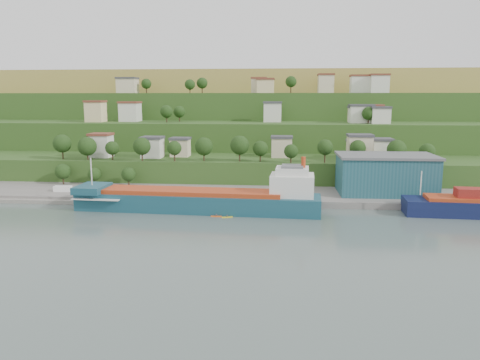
# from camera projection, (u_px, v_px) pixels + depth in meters

# --- Properties ---
(ground) EXTENTS (500.00, 500.00, 0.00)m
(ground) POSITION_uv_depth(u_px,v_px,m) (216.00, 219.00, 128.82)
(ground) COLOR #4B5C57
(ground) RESTS_ON ground
(quay) EXTENTS (220.00, 26.00, 4.00)m
(quay) POSITION_uv_depth(u_px,v_px,m) (287.00, 199.00, 154.50)
(quay) COLOR slate
(quay) RESTS_ON ground
(pebble_beach) EXTENTS (40.00, 18.00, 2.40)m
(pebble_beach) POSITION_uv_depth(u_px,v_px,m) (61.00, 198.00, 155.26)
(pebble_beach) COLOR slate
(pebble_beach) RESTS_ON ground
(hillside) EXTENTS (360.00, 210.93, 96.00)m
(hillside) POSITION_uv_depth(u_px,v_px,m) (253.00, 150.00, 294.26)
(hillside) COLOR #284719
(hillside) RESTS_ON ground
(cargo_ship_near) EXTENTS (72.35, 14.91, 18.47)m
(cargo_ship_near) POSITION_uv_depth(u_px,v_px,m) (205.00, 201.00, 137.42)
(cargo_ship_near) COLOR #154251
(cargo_ship_near) RESTS_ON ground
(warehouse) EXTENTS (31.22, 19.36, 12.80)m
(warehouse) POSITION_uv_depth(u_px,v_px,m) (385.00, 174.00, 152.23)
(warehouse) COLOR #1C4B55
(warehouse) RESTS_ON quay
(caravan) EXTENTS (5.76, 2.62, 2.64)m
(caravan) POSITION_uv_depth(u_px,v_px,m) (63.00, 190.00, 156.39)
(caravan) COLOR white
(caravan) RESTS_ON pebble_beach
(dinghy) EXTENTS (3.93, 2.08, 0.75)m
(dinghy) POSITION_uv_depth(u_px,v_px,m) (75.00, 196.00, 150.39)
(dinghy) COLOR silver
(dinghy) RESTS_ON pebble_beach
(kayak_orange) EXTENTS (3.07, 0.67, 0.76)m
(kayak_orange) POSITION_uv_depth(u_px,v_px,m) (216.00, 216.00, 131.20)
(kayak_orange) COLOR orange
(kayak_orange) RESTS_ON ground
(kayak_yellow) EXTENTS (3.07, 1.48, 0.77)m
(kayak_yellow) POSITION_uv_depth(u_px,v_px,m) (227.00, 217.00, 130.26)
(kayak_yellow) COLOR yellow
(kayak_yellow) RESTS_ON ground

